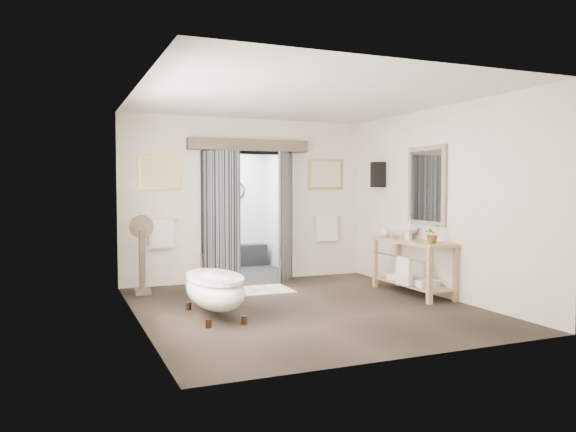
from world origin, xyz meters
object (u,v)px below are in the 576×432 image
Objects in this scene: clawfoot_tub at (215,289)px; basin at (402,233)px; vanity at (412,262)px; rug at (254,290)px.

basin reaches higher than clawfoot_tub.
basin is at bearing 11.13° from clawfoot_tub.
vanity is at bearing -97.07° from basin.
clawfoot_tub is at bearing -124.76° from rug.
basin reaches higher than rug.
vanity is 2.56m from rug.
rug is at bearing 160.15° from basin.
clawfoot_tub is 3.42m from basin.
basin is at bearing -21.34° from rug.
basin is (3.31, 0.65, 0.58)m from clawfoot_tub.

